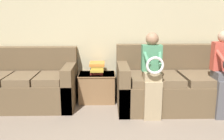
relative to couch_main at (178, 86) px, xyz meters
The scene contains 7 objects.
wall_back 1.33m from the couch_main, 144.70° to the left, with size 6.93×0.06×2.55m.
couch_main is the anchor object (origin of this frame).
couch_side 2.44m from the couch_main, behind, with size 1.59×0.86×0.91m.
child_left_seated 0.73m from the couch_main, 141.00° to the right, with size 0.28×0.38×1.20m.
child_right_seated 0.73m from the couch_main, 38.85° to the right, with size 0.28×0.37×1.22m.
side_shelf 1.33m from the couch_main, 168.69° to the left, with size 0.61×0.46×0.48m.
book_stack 1.35m from the couch_main, 168.59° to the left, with size 0.25×0.32×0.19m.
Camera 1 is at (-0.37, -1.45, 1.45)m, focal length 40.00 mm.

